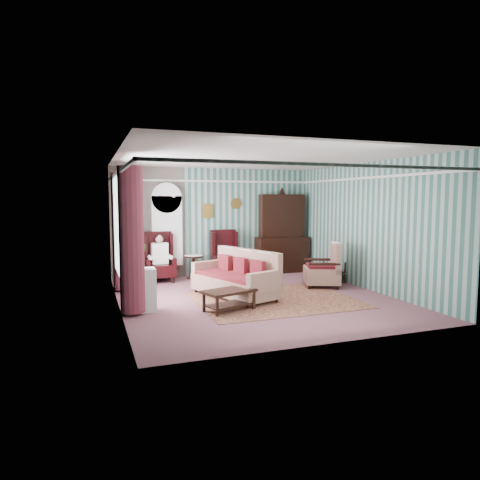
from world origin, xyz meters
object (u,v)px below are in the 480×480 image
object	(u,v)px
seated_woman	(160,258)
plant_stand	(140,290)
dresser_hutch	(282,231)
bookcase	(167,236)
round_side_table	(194,267)
nest_table	(334,272)
wingback_left	(160,257)
wingback_right	(226,254)
sofa	(234,272)
floral_armchair	(322,264)
coffee_table	(229,300)

from	to	relation	value
seated_woman	plant_stand	size ratio (longest dim) A/B	1.47
dresser_hutch	plant_stand	xyz separation A→B (m)	(-4.30, -3.02, -0.78)
bookcase	round_side_table	bearing A→B (deg)	-20.27
nest_table	plant_stand	world-z (taller)	plant_stand
wingback_left	plant_stand	distance (m)	2.87
wingback_left	seated_woman	distance (m)	0.04
wingback_left	seated_woman	xyz separation A→B (m)	(0.00, 0.00, -0.04)
dresser_hutch	wingback_right	bearing A→B (deg)	-171.23
wingback_left	bookcase	bearing A→B (deg)	57.34
sofa	floral_armchair	world-z (taller)	sofa
nest_table	wingback_right	bearing A→B (deg)	146.25
bookcase	sofa	bearing A→B (deg)	-70.21
wingback_right	round_side_table	distance (m)	0.92
sofa	coffee_table	bearing A→B (deg)	136.31
sofa	dresser_hutch	bearing A→B (deg)	-62.11
wingback_right	nest_table	world-z (taller)	wingback_right
nest_table	bookcase	bearing A→B (deg)	153.08
dresser_hutch	bookcase	bearing A→B (deg)	177.89
bookcase	plant_stand	bearing A→B (deg)	-108.49
wingback_left	floral_armchair	xyz separation A→B (m)	(3.50, -1.91, -0.09)
bookcase	dresser_hutch	world-z (taller)	dresser_hutch
nest_table	coffee_table	world-z (taller)	nest_table
sofa	coffee_table	world-z (taller)	sofa
coffee_table	dresser_hutch	bearing A→B (deg)	52.01
plant_stand	sofa	size ratio (longest dim) A/B	0.40
wingback_left	seated_woman	bearing A→B (deg)	0.00
sofa	wingback_right	bearing A→B (deg)	-33.46
round_side_table	plant_stand	world-z (taller)	plant_stand
round_side_table	floral_armchair	xyz separation A→B (m)	(2.60, -2.06, 0.24)
bookcase	seated_woman	distance (m)	0.70
round_side_table	plant_stand	size ratio (longest dim) A/B	0.75
seated_woman	dresser_hutch	bearing A→B (deg)	4.41
sofa	floral_armchair	distance (m)	2.33
bookcase	wingback_right	bearing A→B (deg)	-14.57
seated_woman	floral_armchair	distance (m)	3.99
bookcase	nest_table	xyz separation A→B (m)	(3.82, -1.94, -0.85)
floral_armchair	wingback_left	bearing A→B (deg)	82.93
plant_stand	nest_table	bearing A→B (deg)	13.84
nest_table	floral_armchair	xyz separation A→B (m)	(-0.57, -0.36, 0.27)
nest_table	plant_stand	distance (m)	5.02
bookcase	floral_armchair	xyz separation A→B (m)	(3.25, -2.30, -0.58)
dresser_hutch	round_side_table	xyz separation A→B (m)	(-2.60, -0.12, -0.88)
plant_stand	wingback_left	bearing A→B (deg)	73.78
nest_table	sofa	distance (m)	2.97
seated_woman	coffee_table	xyz separation A→B (m)	(0.76, -3.24, -0.39)
dresser_hutch	wingback_right	distance (m)	1.86
bookcase	dresser_hutch	bearing A→B (deg)	-2.11
nest_table	sofa	bearing A→B (deg)	-166.29
coffee_table	round_side_table	bearing A→B (deg)	87.65
nest_table	floral_armchair	size ratio (longest dim) A/B	0.50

